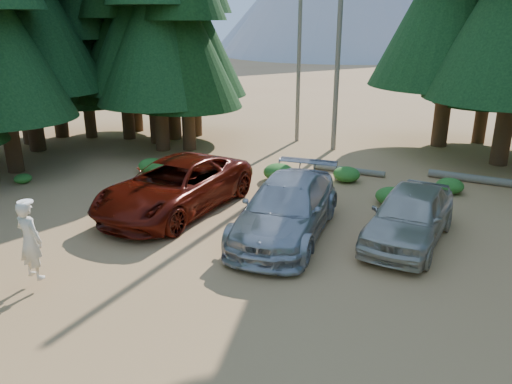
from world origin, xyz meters
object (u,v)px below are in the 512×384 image
log_mid (348,170)px  log_right (495,181)px  silver_minivan_right (410,215)px  log_left (169,184)px  red_pickup (175,186)px  silver_minivan_center (286,208)px  frisbee_player (30,240)px

log_mid → log_right: bearing=8.5°
silver_minivan_right → log_right: (3.97, 6.04, -0.67)m
silver_minivan_right → log_left: size_ratio=1.13×
red_pickup → log_mid: bearing=61.4°
silver_minivan_center → log_mid: (1.86, 6.85, -0.73)m
silver_minivan_center → silver_minivan_right: 3.64m
silver_minivan_right → log_mid: silver_minivan_right is taller
frisbee_player → log_left: (0.65, 7.88, -1.11)m
log_mid → log_right: (5.74, -0.65, 0.03)m
red_pickup → silver_minivan_center: (3.99, -1.36, -0.03)m
log_left → red_pickup: bearing=-90.3°
silver_minivan_right → frisbee_player: size_ratio=2.44×
red_pickup → silver_minivan_center: size_ratio=1.08×
log_left → log_right: size_ratio=0.85×
silver_minivan_center → silver_minivan_right: size_ratio=1.21×
red_pickup → log_right: 12.59m
red_pickup → log_mid: red_pickup is taller
log_mid → log_left: bearing=-140.3°
silver_minivan_center → frisbee_player: bearing=-134.9°
frisbee_player → log_left: frisbee_player is taller
silver_minivan_center → frisbee_player: (-5.72, -4.23, 0.41)m
silver_minivan_center → log_left: size_ratio=1.37×
frisbee_player → red_pickup: bearing=-87.1°
silver_minivan_center → frisbee_player: size_ratio=2.95×
silver_minivan_right → log_mid: (-1.77, 6.69, -0.70)m
silver_minivan_right → frisbee_player: frisbee_player is taller
log_mid → log_right: log_right is taller
silver_minivan_right → log_left: bearing=177.7°
log_left → silver_minivan_right: bearing=-47.3°
frisbee_player → log_mid: frisbee_player is taller
frisbee_player → log_mid: bearing=-104.3°
red_pickup → frisbee_player: (-1.73, -5.58, 0.38)m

